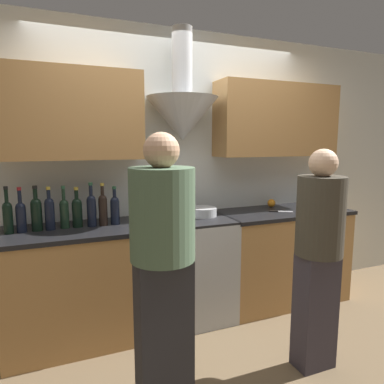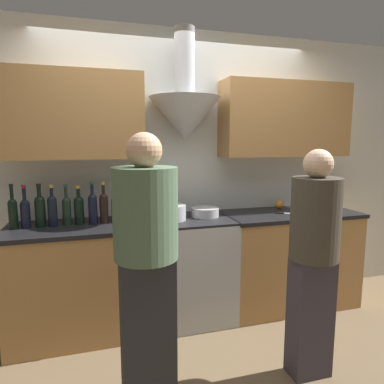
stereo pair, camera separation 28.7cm
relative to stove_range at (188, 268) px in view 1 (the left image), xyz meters
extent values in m
plane|color=brown|center=(0.00, -0.30, -0.47)|extent=(12.00, 12.00, 0.00)
cube|color=silver|center=(0.00, 0.33, 0.83)|extent=(8.40, 0.06, 2.60)
cone|color=#B7BABC|center=(0.00, 0.13, 1.32)|extent=(0.63, 0.63, 0.37)
cylinder|color=#B7BABC|center=(0.00, 0.13, 1.80)|extent=(0.18, 0.18, 0.58)
cube|color=#B27F47|center=(-0.92, 0.15, 1.33)|extent=(1.11, 0.32, 0.70)
cube|color=#B27F47|center=(1.01, 0.15, 1.33)|extent=(1.27, 0.32, 0.70)
cube|color=#B27F47|center=(-0.92, 0.00, -0.02)|extent=(1.11, 0.60, 0.89)
cube|color=black|center=(-0.92, 0.00, 0.44)|extent=(1.13, 0.62, 0.03)
cube|color=#B27F47|center=(1.01, 0.00, -0.02)|extent=(1.27, 0.60, 0.89)
cube|color=black|center=(1.01, 0.00, 0.44)|extent=(1.30, 0.62, 0.03)
cube|color=#B7BABC|center=(0.00, 0.00, -0.01)|extent=(0.74, 0.60, 0.90)
cube|color=black|center=(0.00, -0.30, -0.05)|extent=(0.52, 0.01, 0.41)
cube|color=black|center=(0.00, 0.00, 0.45)|extent=(0.74, 0.60, 0.02)
cube|color=#B7BABC|center=(0.00, 0.27, 0.39)|extent=(0.74, 0.06, 0.10)
cylinder|color=black|center=(-1.40, 0.03, 0.56)|extent=(0.07, 0.07, 0.20)
sphere|color=black|center=(-1.40, 0.03, 0.66)|extent=(0.07, 0.07, 0.07)
cylinder|color=black|center=(-1.40, 0.03, 0.73)|extent=(0.03, 0.03, 0.11)
cylinder|color=black|center=(-1.40, 0.03, 0.80)|extent=(0.03, 0.03, 0.02)
cylinder|color=black|center=(-1.31, 0.04, 0.55)|extent=(0.07, 0.07, 0.19)
sphere|color=black|center=(-1.31, 0.04, 0.65)|extent=(0.07, 0.07, 0.07)
cylinder|color=black|center=(-1.31, 0.04, 0.72)|extent=(0.03, 0.03, 0.11)
cylinder|color=maroon|center=(-1.31, 0.04, 0.78)|extent=(0.03, 0.03, 0.02)
cylinder|color=black|center=(-1.21, 0.05, 0.56)|extent=(0.08, 0.08, 0.21)
sphere|color=black|center=(-1.21, 0.05, 0.67)|extent=(0.08, 0.08, 0.08)
cylinder|color=black|center=(-1.21, 0.05, 0.73)|extent=(0.03, 0.03, 0.09)
cylinder|color=black|center=(-1.21, 0.05, 0.79)|extent=(0.03, 0.03, 0.02)
cylinder|color=black|center=(-1.11, 0.04, 0.56)|extent=(0.07, 0.07, 0.21)
sphere|color=black|center=(-1.11, 0.04, 0.67)|extent=(0.07, 0.07, 0.07)
cylinder|color=black|center=(-1.11, 0.04, 0.73)|extent=(0.03, 0.03, 0.08)
cylinder|color=gold|center=(-1.11, 0.04, 0.78)|extent=(0.03, 0.03, 0.02)
cylinder|color=black|center=(-1.01, 0.05, 0.55)|extent=(0.07, 0.07, 0.19)
sphere|color=black|center=(-1.01, 0.05, 0.65)|extent=(0.07, 0.07, 0.07)
cylinder|color=black|center=(-1.01, 0.05, 0.72)|extent=(0.03, 0.03, 0.10)
cylinder|color=#234C33|center=(-1.01, 0.05, 0.78)|extent=(0.03, 0.03, 0.02)
cylinder|color=black|center=(-0.91, 0.05, 0.55)|extent=(0.08, 0.08, 0.19)
sphere|color=black|center=(-0.91, 0.05, 0.65)|extent=(0.08, 0.08, 0.08)
cylinder|color=black|center=(-0.91, 0.05, 0.71)|extent=(0.03, 0.03, 0.09)
cylinder|color=gold|center=(-0.91, 0.05, 0.76)|extent=(0.03, 0.03, 0.02)
cylinder|color=black|center=(-0.81, 0.03, 0.56)|extent=(0.07, 0.07, 0.21)
sphere|color=black|center=(-0.81, 0.03, 0.67)|extent=(0.07, 0.07, 0.07)
cylinder|color=black|center=(-0.81, 0.03, 0.74)|extent=(0.03, 0.03, 0.10)
cylinder|color=#234C33|center=(-0.81, 0.03, 0.80)|extent=(0.03, 0.03, 0.02)
cylinder|color=black|center=(-0.72, 0.03, 0.56)|extent=(0.07, 0.07, 0.22)
sphere|color=black|center=(-0.72, 0.03, 0.67)|extent=(0.07, 0.07, 0.07)
cylinder|color=black|center=(-0.72, 0.03, 0.73)|extent=(0.03, 0.03, 0.09)
cylinder|color=gold|center=(-0.72, 0.03, 0.79)|extent=(0.03, 0.03, 0.02)
cylinder|color=black|center=(-0.62, 0.03, 0.55)|extent=(0.07, 0.07, 0.19)
sphere|color=black|center=(-0.62, 0.03, 0.65)|extent=(0.07, 0.07, 0.07)
cylinder|color=black|center=(-0.62, 0.03, 0.71)|extent=(0.03, 0.03, 0.08)
cylinder|color=#234C33|center=(-0.62, 0.03, 0.76)|extent=(0.03, 0.03, 0.02)
cylinder|color=#B7BABC|center=(-0.17, -0.01, 0.52)|extent=(0.27, 0.27, 0.13)
cylinder|color=#B7BABC|center=(0.17, 0.04, 0.50)|extent=(0.25, 0.25, 0.08)
sphere|color=orange|center=(1.00, 0.18, 0.50)|extent=(0.08, 0.08, 0.08)
cube|color=silver|center=(0.97, -0.09, 0.46)|extent=(0.14, 0.10, 0.01)
cube|color=black|center=(0.88, -0.03, 0.46)|extent=(0.08, 0.06, 0.01)
cube|color=#28282D|center=(-0.52, -0.94, 0.00)|extent=(0.31, 0.20, 0.93)
cylinder|color=#4C664C|center=(-0.52, -0.94, 0.72)|extent=(0.37, 0.37, 0.52)
sphere|color=tan|center=(-0.52, -0.94, 1.08)|extent=(0.20, 0.20, 0.20)
cube|color=#38333D|center=(0.58, -0.97, -0.05)|extent=(0.27, 0.18, 0.83)
cylinder|color=#3D382D|center=(0.58, -0.97, 0.63)|extent=(0.32, 0.32, 0.54)
sphere|color=#E0B28E|center=(0.58, -0.97, 0.99)|extent=(0.19, 0.19, 0.19)
camera|label=1|loc=(-1.06, -2.74, 1.12)|focal=32.00mm
camera|label=2|loc=(-0.79, -2.83, 1.12)|focal=32.00mm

